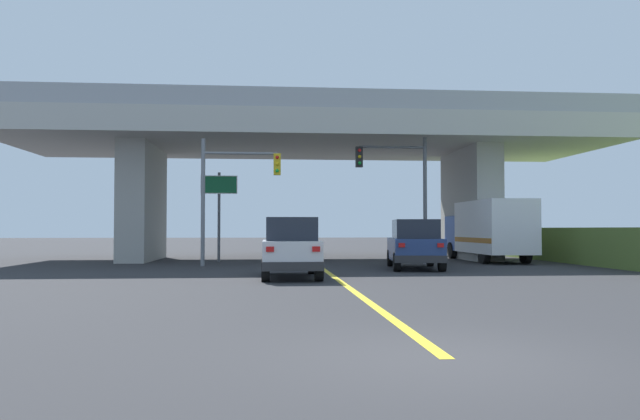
% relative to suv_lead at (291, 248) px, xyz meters
% --- Properties ---
extents(ground, '(160.00, 160.00, 0.00)m').
position_rel_suv_lead_xyz_m(ground, '(1.50, 12.06, -1.01)').
color(ground, '#2B2B2D').
extents(overpass_bridge, '(31.24, 10.63, 8.05)m').
position_rel_suv_lead_xyz_m(overpass_bridge, '(1.50, 12.06, 4.83)').
color(overpass_bridge, '#B7B5AD').
rests_on(overpass_bridge, ground).
extents(lane_divider_stripe, '(0.20, 22.51, 0.01)m').
position_rel_suv_lead_xyz_m(lane_divider_stripe, '(1.50, -1.70, -1.01)').
color(lane_divider_stripe, yellow).
rests_on(lane_divider_stripe, ground).
extents(suv_lead, '(1.93, 4.25, 2.02)m').
position_rel_suv_lead_xyz_m(suv_lead, '(0.00, 0.00, 0.00)').
color(suv_lead, silver).
rests_on(suv_lead, ground).
extents(suv_crossing, '(2.51, 4.71, 2.02)m').
position_rel_suv_lead_xyz_m(suv_crossing, '(5.25, 4.10, 0.00)').
color(suv_crossing, navy).
rests_on(suv_crossing, ground).
extents(box_truck, '(2.33, 7.48, 3.03)m').
position_rel_suv_lead_xyz_m(box_truck, '(10.41, 9.52, 0.59)').
color(box_truck, navy).
rests_on(box_truck, ground).
extents(sedan_oncoming, '(1.89, 4.65, 2.02)m').
position_rel_suv_lead_xyz_m(sedan_oncoming, '(0.50, 20.13, 0.00)').
color(sedan_oncoming, '#2D4C33').
rests_on(sedan_oncoming, ground).
extents(traffic_signal_nearside, '(3.39, 0.36, 6.19)m').
position_rel_suv_lead_xyz_m(traffic_signal_nearside, '(5.56, 7.65, 2.93)').
color(traffic_signal_nearside, '#56595E').
rests_on(traffic_signal_nearside, ground).
extents(traffic_signal_farside, '(3.52, 0.36, 5.64)m').
position_rel_suv_lead_xyz_m(traffic_signal_farside, '(-2.45, 6.74, 2.62)').
color(traffic_signal_farside, slate).
rests_on(traffic_signal_farside, ground).
extents(highway_sign, '(1.81, 0.17, 4.46)m').
position_rel_suv_lead_xyz_m(highway_sign, '(-3.20, 10.17, 2.31)').
color(highway_sign, '#56595E').
rests_on(highway_sign, ground).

